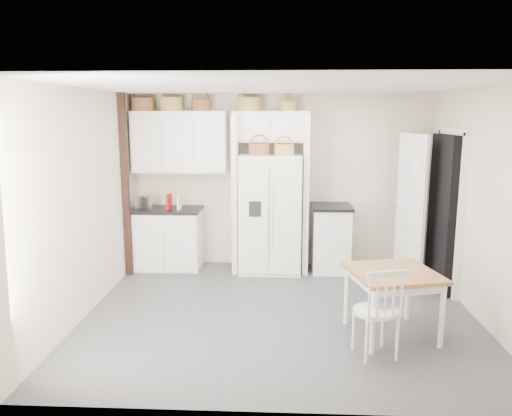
{
  "coord_description": "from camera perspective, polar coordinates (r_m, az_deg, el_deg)",
  "views": [
    {
      "loc": [
        -0.01,
        -5.55,
        2.3
      ],
      "look_at": [
        -0.3,
        0.4,
        1.18
      ],
      "focal_mm": 35.0,
      "sensor_mm": 36.0,
      "label": 1
    }
  ],
  "objects": [
    {
      "name": "floor",
      "position": [
        6.01,
        2.73,
        -11.89
      ],
      "size": [
        4.5,
        4.5,
        0.0
      ],
      "primitive_type": "plane",
      "color": "#363538",
      "rests_on": "ground"
    },
    {
      "name": "ceiling",
      "position": [
        5.56,
        2.97,
        13.71
      ],
      "size": [
        4.5,
        4.5,
        0.0
      ],
      "primitive_type": "plane",
      "color": "white",
      "rests_on": "wall_back"
    },
    {
      "name": "wall_back",
      "position": [
        7.62,
        2.84,
        3.08
      ],
      "size": [
        4.5,
        0.0,
        4.5
      ],
      "primitive_type": "plane",
      "rotation": [
        1.57,
        0.0,
        0.0
      ],
      "color": "beige",
      "rests_on": "floor"
    },
    {
      "name": "wall_left",
      "position": [
        6.07,
        -18.92,
        0.57
      ],
      "size": [
        0.0,
        4.0,
        4.0
      ],
      "primitive_type": "plane",
      "rotation": [
        1.57,
        0.0,
        1.57
      ],
      "color": "beige",
      "rests_on": "floor"
    },
    {
      "name": "wall_right",
      "position": [
        6.08,
        24.58,
        0.19
      ],
      "size": [
        0.0,
        4.0,
        4.0
      ],
      "primitive_type": "plane",
      "rotation": [
        1.57,
        0.0,
        -1.57
      ],
      "color": "beige",
      "rests_on": "floor"
    },
    {
      "name": "refrigerator",
      "position": [
        7.34,
        1.64,
        -0.63
      ],
      "size": [
        0.9,
        0.72,
        1.73
      ],
      "primitive_type": "cube",
      "color": "white",
      "rests_on": "floor"
    },
    {
      "name": "base_cab_left",
      "position": [
        7.67,
        -9.9,
        -3.57
      ],
      "size": [
        0.95,
        0.6,
        0.88
      ],
      "primitive_type": "cube",
      "color": "white",
      "rests_on": "floor"
    },
    {
      "name": "base_cab_right",
      "position": [
        7.52,
        8.51,
        -3.55
      ],
      "size": [
        0.54,
        0.65,
        0.95
      ],
      "primitive_type": "cube",
      "color": "white",
      "rests_on": "floor"
    },
    {
      "name": "dining_table",
      "position": [
        5.51,
        15.27,
        -10.47
      ],
      "size": [
        1.01,
        1.01,
        0.7
      ],
      "primitive_type": "cube",
      "rotation": [
        0.0,
        0.0,
        0.22
      ],
      "color": "brown",
      "rests_on": "floor"
    },
    {
      "name": "windsor_chair",
      "position": [
        5.0,
        13.55,
        -11.39
      ],
      "size": [
        0.53,
        0.5,
        0.9
      ],
      "primitive_type": "cube",
      "rotation": [
        0.0,
        0.0,
        0.26
      ],
      "color": "white",
      "rests_on": "floor"
    },
    {
      "name": "counter_left",
      "position": [
        7.57,
        -10.01,
        -0.19
      ],
      "size": [
        0.99,
        0.64,
        0.04
      ],
      "primitive_type": "cube",
      "color": "black",
      "rests_on": "base_cab_left"
    },
    {
      "name": "counter_right",
      "position": [
        7.41,
        8.62,
        0.16
      ],
      "size": [
        0.58,
        0.69,
        0.04
      ],
      "primitive_type": "cube",
      "color": "black",
      "rests_on": "base_cab_right"
    },
    {
      "name": "toaster",
      "position": [
        7.61,
        -12.52,
        0.65
      ],
      "size": [
        0.3,
        0.21,
        0.19
      ],
      "primitive_type": "cube",
      "rotation": [
        0.0,
        0.0,
        -0.22
      ],
      "color": "silver",
      "rests_on": "counter_left"
    },
    {
      "name": "cookbook_red",
      "position": [
        7.46,
        -9.92,
        0.72
      ],
      "size": [
        0.06,
        0.16,
        0.23
      ],
      "primitive_type": "cube",
      "rotation": [
        0.0,
        0.0,
        -0.17
      ],
      "color": "#A21813",
      "rests_on": "counter_left"
    },
    {
      "name": "cookbook_cream",
      "position": [
        7.43,
        -8.75,
        0.67
      ],
      "size": [
        0.05,
        0.15,
        0.22
      ],
      "primitive_type": "cube",
      "rotation": [
        0.0,
        0.0,
        -0.09
      ],
      "color": "beige",
      "rests_on": "counter_left"
    },
    {
      "name": "basket_upper_a",
      "position": [
        7.65,
        -12.8,
        11.47
      ],
      "size": [
        0.34,
        0.34,
        0.19
      ],
      "primitive_type": "cylinder",
      "color": "brown",
      "rests_on": "upper_cabinet"
    },
    {
      "name": "basket_upper_b",
      "position": [
        7.55,
        -9.66,
        11.62
      ],
      "size": [
        0.34,
        0.34,
        0.2
      ],
      "primitive_type": "cylinder",
      "color": "olive",
      "rests_on": "upper_cabinet"
    },
    {
      "name": "basket_upper_c",
      "position": [
        7.47,
        -6.31,
        11.58
      ],
      "size": [
        0.28,
        0.28,
        0.16
      ],
      "primitive_type": "cylinder",
      "color": "brown",
      "rests_on": "upper_cabinet"
    },
    {
      "name": "basket_bridge_a",
      "position": [
        7.4,
        -0.79,
        11.77
      ],
      "size": [
        0.35,
        0.35,
        0.19
      ],
      "primitive_type": "cylinder",
      "color": "olive",
      "rests_on": "bridge_cabinet"
    },
    {
      "name": "basket_bridge_b",
      "position": [
        7.38,
        3.7,
        11.55
      ],
      "size": [
        0.25,
        0.25,
        0.14
      ],
      "primitive_type": "cylinder",
      "color": "olive",
      "rests_on": "bridge_cabinet"
    },
    {
      "name": "basket_fridge_a",
      "position": [
        7.13,
        0.35,
        6.7
      ],
      "size": [
        0.29,
        0.29,
        0.16
      ],
      "primitive_type": "cylinder",
      "color": "brown",
      "rests_on": "refrigerator"
    },
    {
      "name": "basket_fridge_b",
      "position": [
        7.12,
        3.23,
        6.65
      ],
      "size": [
        0.28,
        0.28,
        0.15
      ],
      "primitive_type": "cylinder",
      "color": "olive",
      "rests_on": "refrigerator"
    },
    {
      "name": "upper_cabinet",
      "position": [
        7.54,
        -8.69,
        7.47
      ],
      "size": [
        1.4,
        0.34,
        0.9
      ],
      "primitive_type": "cube",
      "color": "white",
      "rests_on": "wall_back"
    },
    {
      "name": "bridge_cabinet",
      "position": [
        7.38,
        1.72,
        9.27
      ],
      "size": [
        1.12,
        0.34,
        0.45
      ],
      "primitive_type": "cube",
      "color": "white",
      "rests_on": "wall_back"
    },
    {
      "name": "fridge_panel_left",
      "position": [
        7.37,
        -2.31,
        1.65
      ],
      "size": [
        0.08,
        0.6,
        2.3
      ],
      "primitive_type": "cube",
      "color": "white",
      "rests_on": "floor"
    },
    {
      "name": "fridge_panel_right",
      "position": [
        7.35,
        5.64,
        1.58
      ],
      "size": [
        0.08,
        0.6,
        2.3
      ],
      "primitive_type": "cube",
      "color": "white",
      "rests_on": "floor"
    },
    {
      "name": "trim_post",
      "position": [
        7.31,
        -14.69,
        2.42
      ],
      "size": [
        0.09,
        0.09,
        2.6
      ],
      "primitive_type": "cube",
      "color": "black",
      "rests_on": "floor"
    },
    {
      "name": "doorway_void",
      "position": [
        7.02,
        20.75,
        -0.53
      ],
      "size": [
        0.18,
        0.85,
        2.05
      ],
      "primitive_type": "cube",
      "color": "black",
      "rests_on": "floor"
    },
    {
      "name": "door_slab",
      "position": [
        7.23,
        17.23,
        -0.0
      ],
      "size": [
        0.21,
        0.79,
        2.05
      ],
      "primitive_type": "cube",
      "rotation": [
        0.0,
        0.0,
        -1.36
      ],
      "color": "white",
      "rests_on": "floor"
    }
  ]
}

